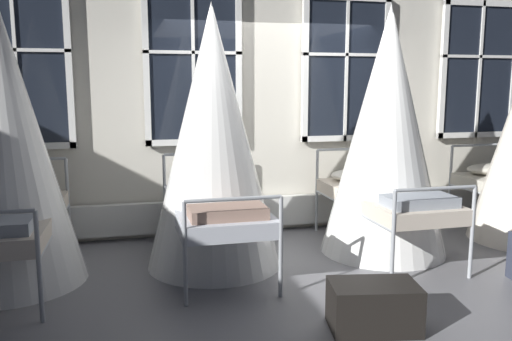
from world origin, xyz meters
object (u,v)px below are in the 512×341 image
at_px(cot_second, 213,142).
at_px(cot_third, 386,136).
at_px(cot_first, 3,144).
at_px(travel_trunk, 374,306).

height_order(cot_second, cot_third, cot_third).
bearing_deg(cot_third, cot_first, 90.01).
relative_size(cot_second, travel_trunk, 3.99).
height_order(cot_first, travel_trunk, cot_first).
xyz_separation_m(cot_second, cot_third, (1.84, -0.01, 0.02)).
xyz_separation_m(cot_first, cot_third, (3.71, 0.02, -0.02)).
bearing_deg(travel_trunk, cot_second, 117.85).
bearing_deg(travel_trunk, cot_first, 148.91).
distance_m(cot_first, cot_third, 3.71).
distance_m(cot_first, travel_trunk, 3.41).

